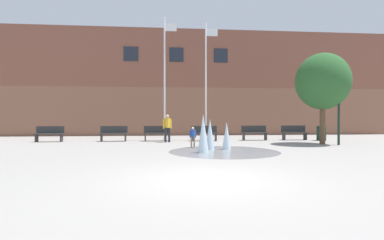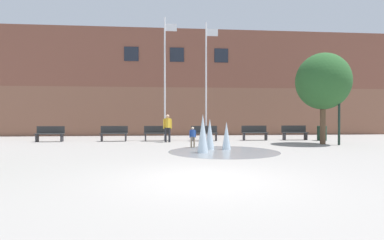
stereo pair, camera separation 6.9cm
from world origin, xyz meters
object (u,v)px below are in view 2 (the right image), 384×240
park_bench_far_right (294,132)px  street_tree_near_building (323,82)px  park_bench_under_left_flagpole (157,133)px  trash_can (322,133)px  park_bench_far_left (50,134)px  park_bench_left_of_flagpoles (114,133)px  lamp_post_right_lane (339,94)px  flagpole_right (207,77)px  child_with_pink_shirt (193,135)px  park_bench_under_right_flagpole (255,133)px  flagpole_left (165,75)px  adult_in_red (168,126)px  park_bench_center (204,133)px

park_bench_far_right → street_tree_near_building: street_tree_near_building is taller
park_bench_under_left_flagpole → trash_can: (10.09, -0.56, -0.03)m
park_bench_far_left → park_bench_left_of_flagpoles: bearing=-0.1°
lamp_post_right_lane → park_bench_under_left_flagpole: bearing=159.8°
park_bench_far_left → flagpole_right: 9.98m
child_with_pink_shirt → street_tree_near_building: bearing=52.1°
street_tree_near_building → lamp_post_right_lane: bearing=-45.2°
park_bench_left_of_flagpoles → park_bench_under_right_flagpole: same height
park_bench_under_right_flagpole → flagpole_right: 4.58m
park_bench_left_of_flagpoles → lamp_post_right_lane: 12.69m
park_bench_far_left → child_with_pink_shirt: (8.04, -4.11, 0.10)m
park_bench_left_of_flagpoles → flagpole_left: 4.74m
park_bench_far_left → park_bench_under_left_flagpole: size_ratio=1.00×
flagpole_left → lamp_post_right_lane: (8.95, -3.99, -1.41)m
adult_in_red → street_tree_near_building: street_tree_near_building is taller
park_bench_under_right_flagpole → adult_in_red: size_ratio=1.01×
trash_can → street_tree_near_building: 3.92m
park_bench_under_left_flagpole → park_bench_under_right_flagpole: same height
lamp_post_right_lane → trash_can: bearing=77.3°
park_bench_under_left_flagpole → flagpole_right: flagpole_right is taller
park_bench_far_left → adult_in_red: (6.87, -0.97, 0.45)m
park_bench_center → park_bench_far_right: bearing=2.0°
child_with_pink_shirt → street_tree_near_building: (7.09, 1.19, 2.77)m
child_with_pink_shirt → flagpole_right: 5.85m
park_bench_center → child_with_pink_shirt: size_ratio=1.62×
park_bench_far_left → flagpole_right: size_ratio=0.22×
flagpole_left → lamp_post_right_lane: bearing=-24.0°
park_bench_under_right_flagpole → lamp_post_right_lane: bearing=-46.0°
park_bench_far_left → park_bench_under_right_flagpole: bearing=0.2°
flagpole_right → flagpole_left: bearing=180.0°
park_bench_under_left_flagpole → park_bench_center: (2.85, -0.16, 0.00)m
park_bench_center → park_bench_under_right_flagpole: bearing=3.8°
park_bench_left_of_flagpoles → flagpole_right: bearing=5.2°
park_bench_far_right → lamp_post_right_lane: 4.21m
park_bench_far_right → park_bench_center: bearing=-178.0°
adult_in_red → trash_can: (9.48, 0.39, -0.48)m
park_bench_far_left → flagpole_left: size_ratio=0.21×
park_bench_center → street_tree_near_building: bearing=-24.5°
flagpole_left → lamp_post_right_lane: 9.90m
park_bench_left_of_flagpoles → park_bench_under_left_flagpole: 2.57m
park_bench_center → flagpole_left: bearing=163.9°
park_bench_center → park_bench_under_left_flagpole: bearing=176.8°
child_with_pink_shirt → park_bench_far_left: bearing=-164.6°
park_bench_left_of_flagpoles → park_bench_far_right: size_ratio=1.00×
park_bench_under_left_flagpole → street_tree_near_building: (8.87, -2.90, 2.87)m
park_bench_center → trash_can: 7.25m
adult_in_red → child_with_pink_shirt: size_ratio=1.61×
child_with_pink_shirt → trash_can: (8.31, 3.53, -0.13)m
child_with_pink_shirt → lamp_post_right_lane: size_ratio=0.24×
park_bench_left_of_flagpoles → trash_can: (12.67, -0.57, -0.03)m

